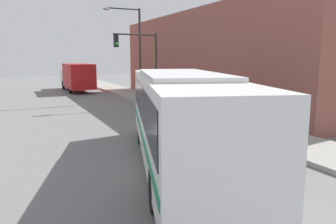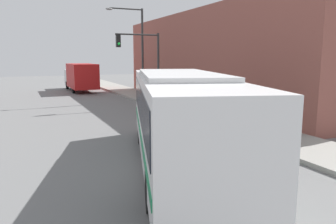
% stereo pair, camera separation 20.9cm
% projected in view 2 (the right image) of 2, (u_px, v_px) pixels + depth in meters
% --- Properties ---
extents(ground_plane, '(120.00, 120.00, 0.00)m').
position_uv_depth(ground_plane, '(168.00, 172.00, 10.49)').
color(ground_plane, slate).
extents(sidewalk, '(3.09, 70.00, 0.17)m').
position_uv_depth(sidewalk, '(139.00, 95.00, 30.90)').
color(sidewalk, gray).
rests_on(sidewalk, ground_plane).
extents(building_facade, '(6.00, 25.12, 7.10)m').
position_uv_depth(building_facade, '(218.00, 58.00, 26.39)').
color(building_facade, brown).
rests_on(building_facade, ground_plane).
extents(city_bus, '(5.56, 11.02, 3.17)m').
position_uv_depth(city_bus, '(178.00, 113.00, 10.55)').
color(city_bus, white).
rests_on(city_bus, ground_plane).
extents(delivery_truck, '(2.46, 8.32, 2.95)m').
position_uv_depth(delivery_truck, '(81.00, 76.00, 35.45)').
color(delivery_truck, '#B21919').
rests_on(delivery_truck, ground_plane).
extents(fire_hydrant, '(0.26, 0.36, 0.75)m').
position_uv_depth(fire_hydrant, '(217.00, 117.00, 17.08)').
color(fire_hydrant, red).
rests_on(fire_hydrant, sidewalk).
extents(traffic_light_pole, '(3.28, 0.35, 5.20)m').
position_uv_depth(traffic_light_pole, '(144.00, 56.00, 23.55)').
color(traffic_light_pole, '#2D2D2D').
rests_on(traffic_light_pole, sidewalk).
extents(street_lamp, '(3.12, 0.28, 7.39)m').
position_uv_depth(street_lamp, '(138.00, 45.00, 27.00)').
color(street_lamp, '#2D2D2D').
rests_on(street_lamp, sidewalk).
extents(pedestrian_near_corner, '(0.34, 0.34, 1.74)m').
position_uv_depth(pedestrian_near_corner, '(175.00, 92.00, 24.21)').
color(pedestrian_near_corner, '#47382D').
rests_on(pedestrian_near_corner, sidewalk).
extents(pedestrian_mid_block, '(0.34, 0.34, 1.74)m').
position_uv_depth(pedestrian_mid_block, '(159.00, 89.00, 27.10)').
color(pedestrian_mid_block, '#23283D').
rests_on(pedestrian_mid_block, sidewalk).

